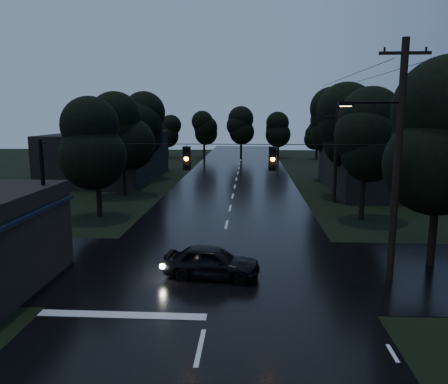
# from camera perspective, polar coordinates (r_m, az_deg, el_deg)

# --- Properties ---
(main_road) EXTENTS (12.00, 120.00, 0.02)m
(main_road) POSITION_cam_1_polar(r_m,az_deg,el_deg) (37.89, 1.15, -0.56)
(main_road) COLOR black
(main_road) RESTS_ON ground
(cross_street) EXTENTS (60.00, 9.00, 0.02)m
(cross_street) POSITION_cam_1_polar(r_m,az_deg,el_deg) (20.50, -0.89, -9.93)
(cross_street) COLOR black
(cross_street) RESTS_ON ground
(building_far_right) EXTENTS (10.00, 14.00, 4.40)m
(building_far_right) POSITION_cam_1_polar(r_m,az_deg,el_deg) (43.34, 20.24, 3.11)
(building_far_right) COLOR black
(building_far_right) RESTS_ON ground
(building_far_left) EXTENTS (10.00, 16.00, 5.00)m
(building_far_left) POSITION_cam_1_polar(r_m,az_deg,el_deg) (49.87, -14.71, 4.60)
(building_far_left) COLOR black
(building_far_left) RESTS_ON ground
(utility_pole_main) EXTENTS (3.50, 0.30, 10.00)m
(utility_pole_main) POSITION_cam_1_polar(r_m,az_deg,el_deg) (19.23, 21.48, 4.14)
(utility_pole_main) COLOR black
(utility_pole_main) RESTS_ON ground
(utility_pole_far) EXTENTS (2.00, 0.30, 7.50)m
(utility_pole_far) POSITION_cam_1_polar(r_m,az_deg,el_deg) (36.00, 14.41, 4.80)
(utility_pole_far) COLOR black
(utility_pole_far) RESTS_ON ground
(anchor_pole_left) EXTENTS (0.18, 0.18, 6.00)m
(anchor_pole_left) POSITION_cam_1_polar(r_m,az_deg,el_deg) (20.68, -22.35, -1.88)
(anchor_pole_left) COLOR black
(anchor_pole_left) RESTS_ON ground
(span_signals) EXTENTS (15.00, 0.37, 1.12)m
(span_signals) POSITION_cam_1_polar(r_m,az_deg,el_deg) (18.30, 0.57, 4.52)
(span_signals) COLOR black
(span_signals) RESTS_ON ground
(tree_corner_near) EXTENTS (4.48, 4.48, 9.44)m
(tree_corner_near) POSITION_cam_1_polar(r_m,az_deg,el_deg) (21.95, 26.48, 6.37)
(tree_corner_near) COLOR black
(tree_corner_near) RESTS_ON ground
(tree_left_a) EXTENTS (3.92, 3.92, 8.26)m
(tree_left_a) POSITION_cam_1_polar(r_m,az_deg,el_deg) (31.07, -16.37, 6.43)
(tree_left_a) COLOR black
(tree_left_a) RESTS_ON ground
(tree_left_b) EXTENTS (4.20, 4.20, 8.85)m
(tree_left_b) POSITION_cam_1_polar(r_m,az_deg,el_deg) (38.83, -13.26, 7.79)
(tree_left_b) COLOR black
(tree_left_b) RESTS_ON ground
(tree_left_c) EXTENTS (4.48, 4.48, 9.44)m
(tree_left_c) POSITION_cam_1_polar(r_m,az_deg,el_deg) (48.63, -10.58, 8.75)
(tree_left_c) COLOR black
(tree_left_c) RESTS_ON ground
(tree_right_a) EXTENTS (4.20, 4.20, 8.85)m
(tree_right_a) POSITION_cam_1_polar(r_m,az_deg,el_deg) (30.19, 18.01, 6.96)
(tree_right_a) COLOR black
(tree_right_a) RESTS_ON ground
(tree_right_b) EXTENTS (4.48, 4.48, 9.44)m
(tree_right_b) POSITION_cam_1_polar(r_m,az_deg,el_deg) (38.09, 15.92, 8.19)
(tree_right_b) COLOR black
(tree_right_b) RESTS_ON ground
(tree_right_c) EXTENTS (4.76, 4.76, 10.03)m
(tree_right_c) POSITION_cam_1_polar(r_m,az_deg,el_deg) (48.01, 14.08, 9.05)
(tree_right_c) COLOR black
(tree_right_c) RESTS_ON ground
(car) EXTENTS (4.34, 2.16, 1.42)m
(car) POSITION_cam_1_polar(r_m,az_deg,el_deg) (19.23, -1.60, -9.07)
(car) COLOR black
(car) RESTS_ON ground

